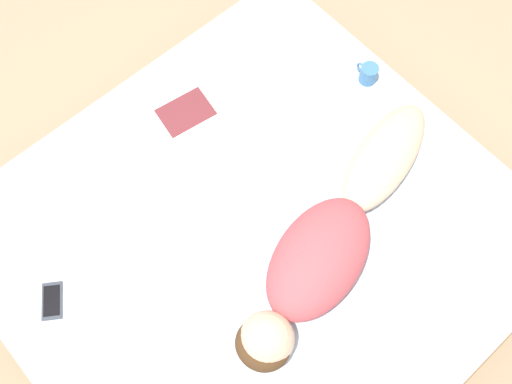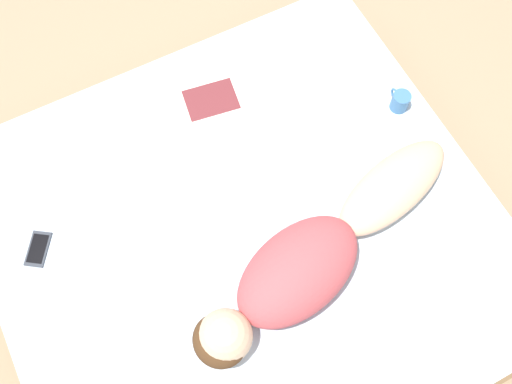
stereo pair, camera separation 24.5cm
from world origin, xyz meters
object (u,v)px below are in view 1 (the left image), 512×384
at_px(person, 329,242).
at_px(coffee_mug, 368,73).
at_px(open_magazine, 200,133).
at_px(cell_phone, 52,301).

distance_m(person, coffee_mug, 0.84).
height_order(open_magazine, cell_phone, same).
xyz_separation_m(person, open_magazine, (0.75, 0.04, -0.09)).
relative_size(coffee_mug, cell_phone, 0.67).
bearing_deg(coffee_mug, cell_phone, 86.62).
distance_m(person, open_magazine, 0.75).
height_order(coffee_mug, cell_phone, coffee_mug).
relative_size(open_magazine, cell_phone, 3.39).
bearing_deg(open_magazine, person, -168.03).
bearing_deg(cell_phone, person, -176.18).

